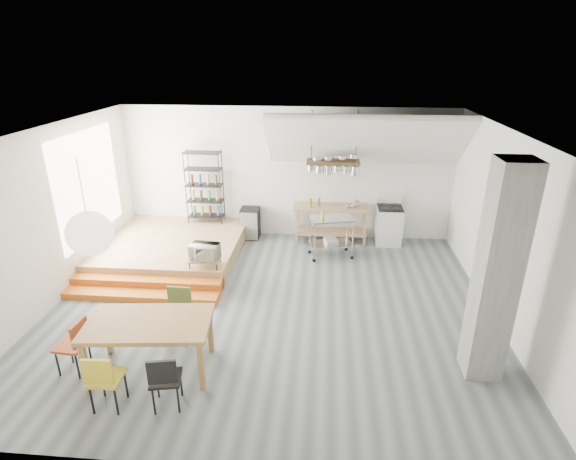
# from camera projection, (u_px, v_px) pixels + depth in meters

# --- Properties ---
(floor) EXTENTS (8.00, 8.00, 0.00)m
(floor) POSITION_uv_depth(u_px,v_px,m) (271.00, 306.00, 8.33)
(floor) COLOR #525B5F
(floor) RESTS_ON ground
(wall_back) EXTENTS (8.00, 0.04, 3.20)m
(wall_back) POSITION_uv_depth(u_px,v_px,m) (287.00, 174.00, 10.96)
(wall_back) COLOR silver
(wall_back) RESTS_ON ground
(wall_left) EXTENTS (0.04, 7.00, 3.20)m
(wall_left) POSITION_uv_depth(u_px,v_px,m) (48.00, 219.00, 8.05)
(wall_left) COLOR silver
(wall_left) RESTS_ON ground
(wall_right) EXTENTS (0.04, 7.00, 3.20)m
(wall_right) POSITION_uv_depth(u_px,v_px,m) (509.00, 234.00, 7.41)
(wall_right) COLOR silver
(wall_right) RESTS_ON ground
(ceiling) EXTENTS (8.00, 7.00, 0.02)m
(ceiling) POSITION_uv_depth(u_px,v_px,m) (268.00, 133.00, 7.13)
(ceiling) COLOR white
(ceiling) RESTS_ON wall_back
(slope_ceiling) EXTENTS (4.40, 1.44, 1.32)m
(slope_ceiling) POSITION_uv_depth(u_px,v_px,m) (366.00, 141.00, 9.90)
(slope_ceiling) COLOR white
(slope_ceiling) RESTS_ON wall_back
(window_pane) EXTENTS (0.02, 2.50, 2.20)m
(window_pane) POSITION_uv_depth(u_px,v_px,m) (89.00, 185.00, 9.36)
(window_pane) COLOR white
(window_pane) RESTS_ON wall_left
(platform) EXTENTS (3.00, 3.00, 0.40)m
(platform) POSITION_uv_depth(u_px,v_px,m) (173.00, 247.00, 10.30)
(platform) COLOR #936E49
(platform) RESTS_ON ground
(step_lower) EXTENTS (3.00, 0.35, 0.13)m
(step_lower) POSITION_uv_depth(u_px,v_px,m) (141.00, 296.00, 8.55)
(step_lower) COLOR #C25C16
(step_lower) RESTS_ON ground
(step_upper) EXTENTS (3.00, 0.35, 0.27)m
(step_upper) POSITION_uv_depth(u_px,v_px,m) (147.00, 284.00, 8.85)
(step_upper) COLOR #C25C16
(step_upper) RESTS_ON ground
(concrete_column) EXTENTS (0.50, 0.50, 3.20)m
(concrete_column) POSITION_uv_depth(u_px,v_px,m) (497.00, 275.00, 6.08)
(concrete_column) COLOR slate
(concrete_column) RESTS_ON ground
(kitchen_counter) EXTENTS (1.80, 0.60, 0.91)m
(kitchen_counter) POSITION_uv_depth(u_px,v_px,m) (331.00, 217.00, 10.92)
(kitchen_counter) COLOR #936E49
(kitchen_counter) RESTS_ON ground
(stove) EXTENTS (0.60, 0.60, 1.18)m
(stove) POSITION_uv_depth(u_px,v_px,m) (389.00, 225.00, 10.86)
(stove) COLOR white
(stove) RESTS_ON ground
(pot_rack) EXTENTS (1.20, 0.50, 1.43)m
(pot_rack) POSITION_uv_depth(u_px,v_px,m) (334.00, 165.00, 10.20)
(pot_rack) COLOR #3E2719
(pot_rack) RESTS_ON ceiling
(wire_shelving) EXTENTS (0.88, 0.38, 1.80)m
(wire_shelving) POSITION_uv_depth(u_px,v_px,m) (205.00, 186.00, 10.95)
(wire_shelving) COLOR black
(wire_shelving) RESTS_ON platform
(microwave_shelf) EXTENTS (0.60, 0.40, 0.16)m
(microwave_shelf) POSITION_uv_depth(u_px,v_px,m) (205.00, 259.00, 8.93)
(microwave_shelf) COLOR #936E49
(microwave_shelf) RESTS_ON platform
(paper_lantern) EXTENTS (0.60, 0.60, 0.60)m
(paper_lantern) POSITION_uv_depth(u_px,v_px,m) (90.00, 234.00, 5.86)
(paper_lantern) COLOR white
(paper_lantern) RESTS_ON ceiling
(dining_table) EXTENTS (1.85, 1.16, 0.84)m
(dining_table) POSITION_uv_depth(u_px,v_px,m) (149.00, 327.00, 6.41)
(dining_table) COLOR olive
(dining_table) RESTS_ON ground
(chair_mustard) EXTENTS (0.42, 0.42, 0.88)m
(chair_mustard) POSITION_uv_depth(u_px,v_px,m) (103.00, 377.00, 5.76)
(chair_mustard) COLOR gold
(chair_mustard) RESTS_ON ground
(chair_black) EXTENTS (0.46, 0.46, 0.85)m
(chair_black) POSITION_uv_depth(u_px,v_px,m) (165.00, 378.00, 5.78)
(chair_black) COLOR black
(chair_black) RESTS_ON ground
(chair_olive) EXTENTS (0.42, 0.42, 0.89)m
(chair_olive) POSITION_uv_depth(u_px,v_px,m) (178.00, 310.00, 7.23)
(chair_olive) COLOR #586630
(chair_olive) RESTS_ON ground
(chair_red) EXTENTS (0.42, 0.42, 0.86)m
(chair_red) POSITION_uv_depth(u_px,v_px,m) (75.00, 342.00, 6.48)
(chair_red) COLOR #AD4018
(chair_red) RESTS_ON ground
(rolling_cart) EXTENTS (1.05, 0.75, 0.94)m
(rolling_cart) POSITION_uv_depth(u_px,v_px,m) (331.00, 232.00, 10.10)
(rolling_cart) COLOR silver
(rolling_cart) RESTS_ON ground
(mini_fridge) EXTENTS (0.46, 0.46, 0.77)m
(mini_fridge) POSITION_uv_depth(u_px,v_px,m) (250.00, 223.00, 11.21)
(mini_fridge) COLOR black
(mini_fridge) RESTS_ON ground
(microwave) EXTENTS (0.60, 0.45, 0.31)m
(microwave) POSITION_uv_depth(u_px,v_px,m) (204.00, 251.00, 8.87)
(microwave) COLOR beige
(microwave) RESTS_ON microwave_shelf
(bowl) EXTENTS (0.25, 0.25, 0.05)m
(bowl) POSITION_uv_depth(u_px,v_px,m) (349.00, 206.00, 10.72)
(bowl) COLOR silver
(bowl) RESTS_ON kitchen_counter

